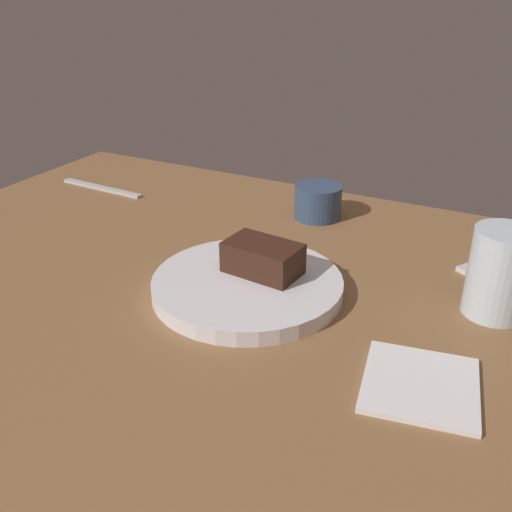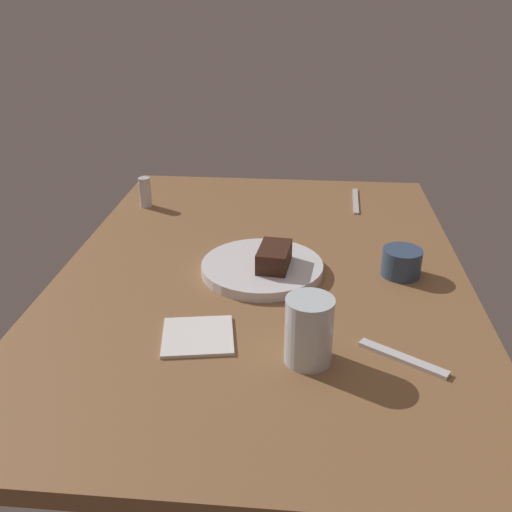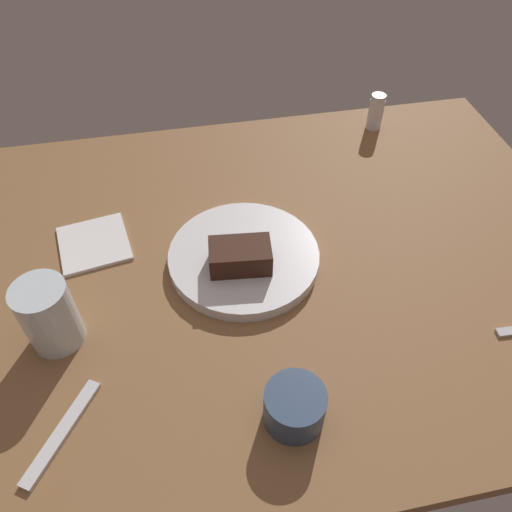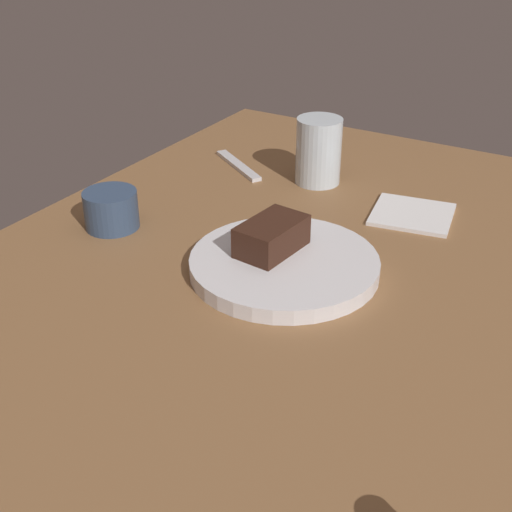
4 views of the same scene
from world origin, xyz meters
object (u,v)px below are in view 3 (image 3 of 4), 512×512
folded_napkin (94,243)px  salt_shaker (376,112)px  dessert_plate (244,256)px  dessert_spoon (62,432)px  water_glass (49,315)px  chocolate_cake_slice (240,256)px  coffee_cup (296,406)px

folded_napkin → salt_shaker: bearing=-157.3°
dessert_plate → dessert_spoon: size_ratio=1.68×
dessert_plate → water_glass: water_glass is taller
salt_shaker → dessert_spoon: bearing=42.8°
water_glass → dessert_spoon: water_glass is taller
dessert_plate → folded_napkin: size_ratio=2.11×
salt_shaker → water_glass: bearing=34.0°
dessert_plate → salt_shaker: bearing=-136.2°
folded_napkin → chocolate_cake_slice: bearing=154.4°
salt_shaker → water_glass: water_glass is taller
salt_shaker → water_glass: 78.25cm
water_glass → coffee_cup: bearing=149.1°
water_glass → coffee_cup: size_ratio=1.39×
chocolate_cake_slice → coffee_cup: bearing=96.1°
coffee_cup → dessert_spoon: (29.92, -3.57, -2.49)cm
chocolate_cake_slice → dessert_spoon: 35.36cm
salt_shaker → dessert_spoon: salt_shaker is taller
dessert_plate → coffee_cup: coffee_cup is taller
water_glass → coffee_cup: (-31.23, 18.70, -2.74)cm
chocolate_cake_slice → dessert_spoon: size_ratio=0.66×
chocolate_cake_slice → salt_shaker: salt_shaker is taller
salt_shaker → coffee_cup: salt_shaker is taller
chocolate_cake_slice → folded_napkin: size_ratio=0.83×
folded_napkin → water_glass: bearing=76.1°
chocolate_cake_slice → salt_shaker: size_ratio=1.24×
water_glass → coffee_cup: water_glass is taller
chocolate_cake_slice → coffee_cup: size_ratio=1.23×
coffee_cup → water_glass: bearing=-30.9°
salt_shaker → folded_napkin: 65.40cm
chocolate_cake_slice → folded_napkin: chocolate_cake_slice is taller
salt_shaker → folded_napkin: bearing=22.7°
dessert_plate → coffee_cup: bearing=93.5°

